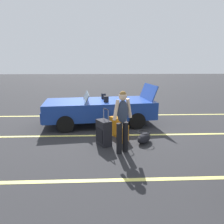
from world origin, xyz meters
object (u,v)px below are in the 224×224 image
suitcase_large_black (104,133)px  duffel_bag (144,138)px  convertible_car (95,109)px  suitcase_medium_bright (116,126)px  suitcase_small_carryon (123,134)px  traveler_person (123,119)px

suitcase_large_black → duffel_bag: 1.23m
convertible_car → suitcase_medium_bright: convertible_car is taller
suitcase_medium_bright → suitcase_small_carryon: size_ratio=1.09×
suitcase_large_black → suitcase_medium_bright: size_ratio=1.12×
suitcase_medium_bright → duffel_bag: size_ratio=1.39×
suitcase_large_black → traveler_person: 0.93m
suitcase_medium_bright → suitcase_small_carryon: (-0.18, 0.60, -0.06)m
suitcase_medium_bright → duffel_bag: suitcase_medium_bright is taller
suitcase_large_black → traveler_person: bearing=102.9°
suitcase_large_black → duffel_bag: bearing=155.9°
convertible_car → suitcase_medium_bright: 1.53m
suitcase_small_carryon → duffel_bag: size_ratio=1.27×
convertible_car → suitcase_medium_bright: bearing=112.7°
duffel_bag → traveler_person: 1.24m
suitcase_small_carryon → duffel_bag: 0.65m
suitcase_small_carryon → convertible_car: bearing=-19.1°
suitcase_small_carryon → traveler_person: traveler_person is taller
duffel_bag → suitcase_medium_bright: bearing=-41.3°
duffel_bag → suitcase_small_carryon: bearing=-9.5°
suitcase_medium_bright → traveler_person: 1.50m
suitcase_small_carryon → traveler_person: size_ratio=0.53×
convertible_car → suitcase_medium_bright: size_ratio=4.51×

